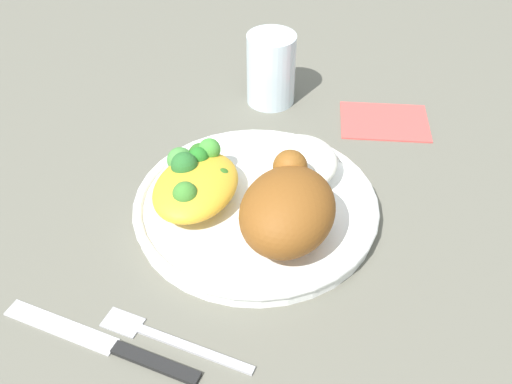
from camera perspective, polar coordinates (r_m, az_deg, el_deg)
The scene contains 9 objects.
ground_plane at distance 0.63m, azimuth 0.00°, elevation -2.05°, with size 2.00×2.00×0.00m, color #646255.
plate at distance 0.63m, azimuth 0.00°, elevation -1.34°, with size 0.25×0.25×0.02m.
roasted_chicken at distance 0.56m, azimuth 3.02°, elevation -1.55°, with size 0.12×0.09×0.07m.
rice_pile at distance 0.64m, azimuth 3.98°, elevation 2.88°, with size 0.09×0.08×0.03m, color white.
mac_cheese_with_broccoli at distance 0.62m, azimuth -5.79°, elevation 1.13°, with size 0.11×0.08×0.04m.
fork at distance 0.53m, azimuth -8.41°, elevation -13.56°, with size 0.02×0.14×0.01m.
knife at distance 0.54m, azimuth -13.20°, elevation -14.08°, with size 0.02×0.19×0.01m.
water_glass at distance 0.78m, azimuth 1.43°, elevation 11.57°, with size 0.06×0.06×0.09m, color silver.
napkin at distance 0.78m, azimuth 12.09°, elevation 6.61°, with size 0.08×0.11×0.00m, color #DB4C47.
Camera 1 is at (-0.43, -0.16, 0.44)m, focal length 42.20 mm.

